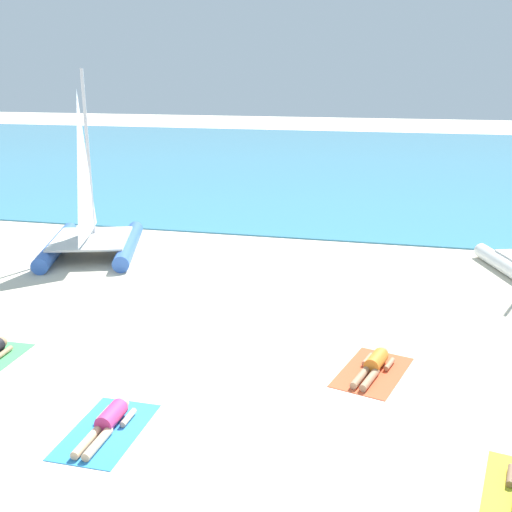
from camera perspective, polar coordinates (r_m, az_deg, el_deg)
The scene contains 7 objects.
ground_plane at distance 20.10m, azimuth 3.30°, elevation 0.64°, with size 120.00×120.00×0.00m, color beige.
ocean_water at distance 40.83m, azimuth 8.80°, elevation 8.73°, with size 120.00×40.00×0.05m, color teal.
sailboat_blue at distance 19.98m, azimuth -15.05°, elevation 2.49°, with size 3.99×4.98×5.65m.
towel_center_left at distance 10.58m, azimuth -13.67°, elevation -15.45°, with size 1.10×1.90×0.01m, color #338CD8.
sunbather_center_left at distance 10.57m, azimuth -13.55°, elevation -14.69°, with size 0.54×1.56×0.30m.
towel_center_right at distance 12.27m, azimuth 10.72°, elevation -10.51°, with size 1.10×1.90×0.01m, color #EA5933.
sunbather_center_right at distance 12.27m, azimuth 10.85°, elevation -9.86°, with size 0.79×1.55×0.30m.
Camera 1 is at (3.42, -9.02, 5.56)m, focal length 43.24 mm.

